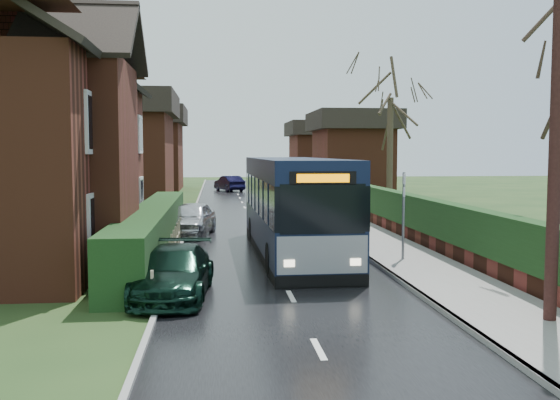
{
  "coord_description": "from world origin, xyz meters",
  "views": [
    {
      "loc": [
        -1.76,
        -16.51,
        3.45
      ],
      "look_at": [
        0.44,
        4.82,
        1.8
      ],
      "focal_mm": 40.0,
      "sensor_mm": 36.0,
      "label": 1
    }
  ],
  "objects": [
    {
      "name": "ground",
      "position": [
        0.0,
        0.0,
        0.0
      ],
      "size": [
        140.0,
        140.0,
        0.0
      ],
      "primitive_type": "plane",
      "color": "#384F22",
      "rests_on": "ground"
    },
    {
      "name": "road",
      "position": [
        0.0,
        10.0,
        0.01
      ],
      "size": [
        6.0,
        100.0,
        0.02
      ],
      "primitive_type": "cube",
      "color": "black",
      "rests_on": "ground"
    },
    {
      "name": "brick_house",
      "position": [
        -8.73,
        4.78,
        4.38
      ],
      "size": [
        9.3,
        14.6,
        10.3
      ],
      "color": "#602C1B",
      "rests_on": "ground"
    },
    {
      "name": "bus",
      "position": [
        0.8,
        4.08,
        1.61
      ],
      "size": [
        2.62,
        10.71,
        3.24
      ],
      "rotation": [
        0.0,
        0.0,
        0.02
      ],
      "color": "black",
      "rests_on": "ground"
    },
    {
      "name": "car_distant",
      "position": [
        -0.61,
        38.51,
        0.69
      ],
      "size": [
        2.76,
        4.41,
        1.37
      ],
      "primitive_type": "imported",
      "rotation": [
        0.0,
        0.0,
        3.48
      ],
      "color": "black",
      "rests_on": "ground"
    },
    {
      "name": "picket_fence",
      "position": [
        -3.15,
        5.0,
        0.45
      ],
      "size": [
        0.1,
        16.0,
        0.9
      ],
      "primitive_type": null,
      "color": "tan",
      "rests_on": "ground"
    },
    {
      "name": "tree_right_far",
      "position": [
        8.12,
        18.29,
        6.97
      ],
      "size": [
        4.83,
        4.83,
        9.33
      ],
      "color": "#3C3023",
      "rests_on": "ground"
    },
    {
      "name": "pavement",
      "position": [
        4.25,
        10.0,
        0.07
      ],
      "size": [
        2.5,
        100.0,
        0.14
      ],
      "primitive_type": "cube",
      "color": "slate",
      "rests_on": "ground"
    },
    {
      "name": "car_green",
      "position": [
        -2.77,
        -1.7,
        0.6
      ],
      "size": [
        2.0,
        4.23,
        1.19
      ],
      "primitive_type": "imported",
      "rotation": [
        0.0,
        0.0,
        -0.08
      ],
      "color": "black",
      "rests_on": "ground"
    },
    {
      "name": "right_wall_hedge",
      "position": [
        5.8,
        10.0,
        1.02
      ],
      "size": [
        0.6,
        50.0,
        1.8
      ],
      "color": "#602C1B",
      "rests_on": "ground"
    },
    {
      "name": "car_silver",
      "position": [
        -2.8,
        9.3,
        0.7
      ],
      "size": [
        2.31,
        4.32,
        1.4
      ],
      "primitive_type": "imported",
      "rotation": [
        0.0,
        0.0,
        -0.16
      ],
      "color": "silver",
      "rests_on": "ground"
    },
    {
      "name": "kerb_right",
      "position": [
        3.05,
        10.0,
        0.07
      ],
      "size": [
        0.12,
        100.0,
        0.14
      ],
      "primitive_type": "cube",
      "color": "gray",
      "rests_on": "ground"
    },
    {
      "name": "telegraph_pole",
      "position": [
        4.8,
        -5.0,
        3.64
      ],
      "size": [
        0.31,
        0.92,
        7.19
      ],
      "rotation": [
        0.0,
        0.0,
        0.25
      ],
      "color": "black",
      "rests_on": "ground"
    },
    {
      "name": "bus_stop_sign",
      "position": [
        4.0,
        2.15,
        1.87
      ],
      "size": [
        0.15,
        0.43,
        2.83
      ],
      "rotation": [
        0.0,
        0.0,
        -0.21
      ],
      "color": "slate",
      "rests_on": "ground"
    },
    {
      "name": "kerb_left",
      "position": [
        -3.05,
        10.0,
        0.05
      ],
      "size": [
        0.12,
        100.0,
        0.1
      ],
      "primitive_type": "cube",
      "color": "gray",
      "rests_on": "ground"
    },
    {
      "name": "front_hedge",
      "position": [
        -3.9,
        5.0,
        0.8
      ],
      "size": [
        1.2,
        16.0,
        1.6
      ],
      "primitive_type": "cube",
      "color": "black",
      "rests_on": "ground"
    },
    {
      "name": "tree_house_side",
      "position": [
        -11.83,
        15.22,
        7.26
      ],
      "size": [
        4.27,
        4.27,
        9.71
      ],
      "color": "#32261D",
      "rests_on": "ground"
    }
  ]
}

